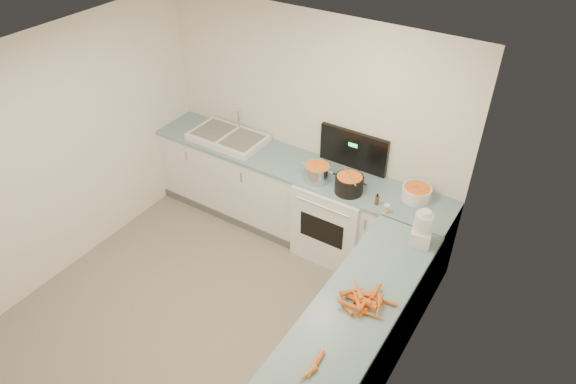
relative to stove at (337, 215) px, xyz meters
The scene contains 19 objects.
floor 1.84m from the stove, 108.07° to the right, with size 3.50×4.00×0.00m, color gray, non-canonical shape.
ceiling 2.69m from the stove, 108.07° to the right, with size 3.50×4.00×0.00m, color white, non-canonical shape.
wall_back 1.00m from the stove, 150.23° to the left, with size 3.50×2.50×0.00m, color white, non-canonical shape.
wall_left 2.96m from the stove, 143.77° to the right, with size 4.00×2.50×0.00m, color white, non-canonical shape.
wall_right 2.21m from the stove, 54.55° to the right, with size 4.00×2.50×0.00m, color white, non-canonical shape.
counter_back 0.55m from the stove, behind, with size 3.50×0.62×0.94m.
counter_right 1.65m from the stove, 56.99° to the right, with size 0.62×2.20×0.94m.
stove is the anchor object (origin of this frame).
sink 1.54m from the stove, behind, with size 0.86×0.52×0.31m.
steel_pot 0.59m from the stove, 147.76° to the right, with size 0.27×0.27×0.20m, color silver.
black_pot 0.59m from the stove, 37.07° to the right, with size 0.28×0.28×0.20m, color black.
wooden_spoon 0.69m from the stove, 37.07° to the right, with size 0.01×0.01×0.34m, color #AD7A47.
mixing_bowl 0.95m from the stove, ahead, with size 0.29×0.29×0.13m, color white.
extract_bottle 0.73m from the stove, 18.99° to the right, with size 0.04×0.04×0.10m, color #593319.
spice_jar 0.84m from the stove, 21.17° to the right, with size 0.05×0.05×0.08m, color #E5B266.
food_processor 1.29m from the stove, 23.84° to the right, with size 0.21×0.24×0.35m.
carrot_pile 1.72m from the stove, 55.95° to the right, with size 0.44×0.38×0.09m.
peeled_carrots 2.31m from the stove, 66.58° to the right, with size 0.09×0.30×0.04m.
peelings 1.70m from the stove, behind, with size 0.19×0.24×0.01m.
Camera 1 is at (2.42, -2.22, 3.97)m, focal length 32.00 mm.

